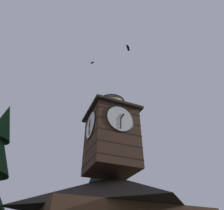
# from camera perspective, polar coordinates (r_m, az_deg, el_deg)

# --- Properties ---
(clock_tower) EXTENTS (4.88, 4.88, 8.68)m
(clock_tower) POSITION_cam_1_polar(r_m,az_deg,el_deg) (19.80, -0.25, -8.15)
(clock_tower) COLOR #422B1E
(clock_tower) RESTS_ON building_main
(pine_tree_behind) EXTENTS (5.28, 5.28, 15.29)m
(pine_tree_behind) POSITION_cam_1_polar(r_m,az_deg,el_deg) (25.82, -3.90, -27.00)
(pine_tree_behind) COLOR #473323
(pine_tree_behind) RESTS_ON ground_plane
(moon) EXTENTS (2.18, 2.18, 2.18)m
(moon) POSITION_cam_1_polar(r_m,az_deg,el_deg) (48.79, -1.18, -19.08)
(moon) COLOR silver
(flying_bird_high) EXTENTS (0.37, 0.47, 0.12)m
(flying_bird_high) POSITION_cam_1_polar(r_m,az_deg,el_deg) (24.41, -5.56, 11.71)
(flying_bird_high) COLOR black
(flying_bird_low) EXTENTS (0.61, 0.66, 0.16)m
(flying_bird_low) POSITION_cam_1_polar(r_m,az_deg,el_deg) (20.39, 4.49, 15.76)
(flying_bird_low) COLOR black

